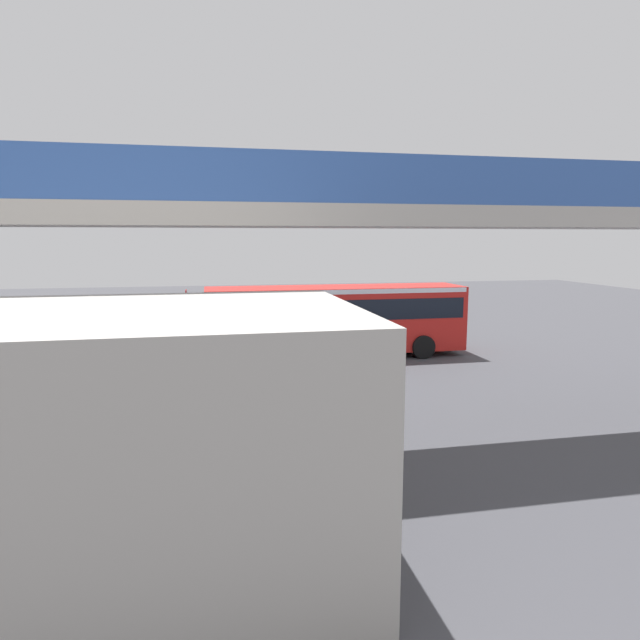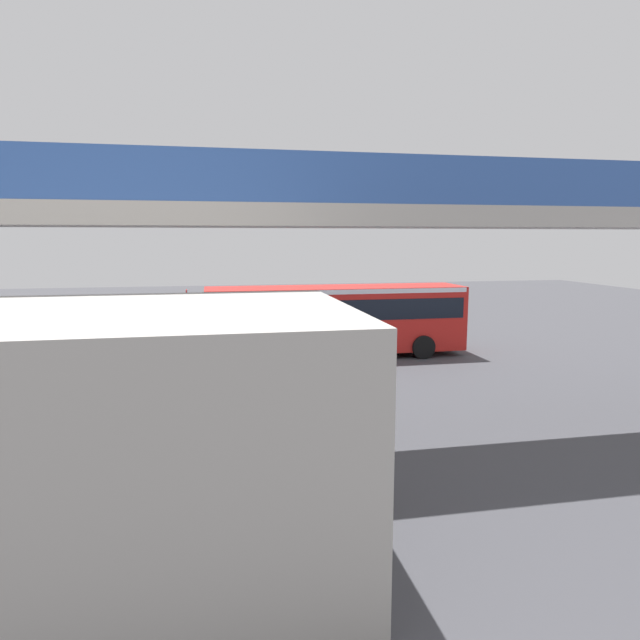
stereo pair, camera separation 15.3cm
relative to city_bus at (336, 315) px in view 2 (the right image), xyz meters
name	(u,v)px [view 2 (the right image)]	position (x,y,z in m)	size (l,w,h in m)	color
ground	(310,360)	(1.29, 0.61, -1.88)	(80.00, 80.00, 0.00)	#424247
city_bus	(336,315)	(0.00, 0.00, 0.00)	(11.54, 2.85, 3.15)	red
pedestrian	(322,328)	(0.08, -2.63, -1.00)	(0.38, 0.38, 1.79)	#2D2D38
traffic_sign	(187,308)	(6.64, -3.60, 0.01)	(0.08, 0.60, 2.80)	slate
lane_dash_leftmost	(421,346)	(-4.71, -1.48, -1.88)	(2.00, 0.20, 0.01)	silver
lane_dash_left	(343,349)	(-0.71, -1.48, -1.88)	(2.00, 0.20, 0.01)	silver
lane_dash_centre	(260,352)	(3.29, -1.48, -1.88)	(2.00, 0.20, 0.01)	silver
lane_dash_right	(172,356)	(7.29, -1.48, -1.88)	(2.00, 0.20, 0.01)	silver
pedestrian_overpass	(379,234)	(1.29, 10.40, 3.49)	(31.35, 2.60, 7.14)	#B2ADA5
station_building	(62,446)	(7.75, 15.00, 0.22)	(9.00, 5.04, 4.20)	#B2ADA5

